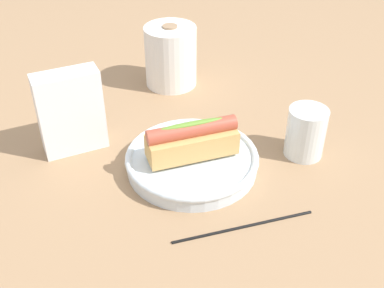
{
  "coord_description": "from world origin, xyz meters",
  "views": [
    {
      "loc": [
        -0.22,
        -0.61,
        0.52
      ],
      "look_at": [
        0.02,
        -0.01,
        0.05
      ],
      "focal_mm": 45.1,
      "sensor_mm": 36.0,
      "label": 1
    }
  ],
  "objects": [
    {
      "name": "chopstick_near",
      "position": [
        0.04,
        -0.17,
        0.0
      ],
      "size": [
        0.22,
        0.02,
        0.01
      ],
      "primitive_type": "cylinder",
      "rotation": [
        0.0,
        1.57,
        -0.08
      ],
      "color": "black",
      "rests_on": "ground_plane"
    },
    {
      "name": "paper_towel_roll",
      "position": [
        0.09,
        0.28,
        0.07
      ],
      "size": [
        0.11,
        0.11,
        0.13
      ],
      "color": "white",
      "rests_on": "ground_plane"
    },
    {
      "name": "serving_bowl",
      "position": [
        0.02,
        -0.01,
        0.02
      ],
      "size": [
        0.23,
        0.23,
        0.03
      ],
      "color": "silver",
      "rests_on": "ground_plane"
    },
    {
      "name": "hotdog_front",
      "position": [
        0.02,
        -0.01,
        0.06
      ],
      "size": [
        0.15,
        0.06,
        0.06
      ],
      "color": "tan",
      "rests_on": "serving_bowl"
    },
    {
      "name": "ground_plane",
      "position": [
        0.0,
        0.0,
        0.0
      ],
      "size": [
        2.4,
        2.4,
        0.0
      ],
      "primitive_type": "plane",
      "color": "#9E7A56"
    },
    {
      "name": "napkin_box",
      "position": [
        -0.15,
        0.12,
        0.07
      ],
      "size": [
        0.11,
        0.05,
        0.15
      ],
      "primitive_type": "cube",
      "rotation": [
        0.0,
        0.0,
        0.06
      ],
      "color": "white",
      "rests_on": "ground_plane"
    },
    {
      "name": "water_glass",
      "position": [
        0.22,
        -0.05,
        0.04
      ],
      "size": [
        0.07,
        0.07,
        0.09
      ],
      "color": "white",
      "rests_on": "ground_plane"
    }
  ]
}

